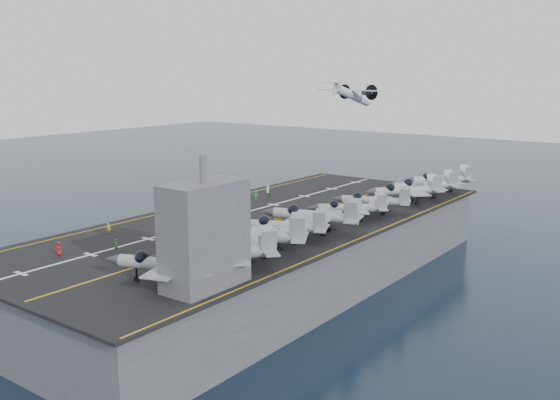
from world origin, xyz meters
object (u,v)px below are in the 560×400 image
Objects in this scene: fighter_jet_0 at (167,264)px; tow_cart_a at (187,256)px; island_superstructure at (205,222)px; transport_plane at (352,95)px.

tow_cart_a is (-5.14, 8.21, -1.97)m from fighter_jet_0.
island_superstructure is 0.89× the size of fighter_jet_0.
transport_plane is at bearing 107.22° from fighter_jet_0.
transport_plane reaches higher than island_superstructure.
island_superstructure is 6.70m from fighter_jet_0.
island_superstructure is 90.09m from transport_plane.
transport_plane is (-30.63, 84.02, 10.87)m from island_superstructure.
fighter_jet_0 reaches higher than tow_cart_a.
transport_plane is (-21.57, 77.97, 17.83)m from tow_cart_a.
tow_cart_a is (-9.06, 6.06, -6.96)m from island_superstructure.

